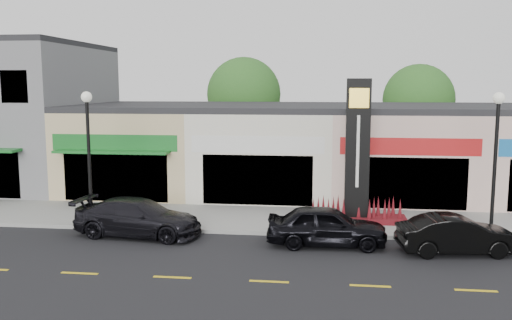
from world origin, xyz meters
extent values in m
plane|color=black|center=(0.00, 0.00, 0.00)|extent=(120.00, 120.00, 0.00)
cube|color=gray|center=(0.00, 4.35, 0.07)|extent=(52.00, 4.30, 0.15)
cube|color=gray|center=(0.00, 2.10, 0.07)|extent=(52.00, 0.20, 0.15)
cube|color=black|center=(-13.50, 6.55, 5.80)|extent=(1.40, 0.10, 1.60)
cube|color=tan|center=(-8.50, 11.50, 2.25)|extent=(7.00, 10.00, 4.50)
cube|color=#262628|center=(-8.50, 11.50, 4.65)|extent=(7.00, 10.00, 0.30)
cube|color=black|center=(-8.50, 6.55, 1.40)|extent=(5.25, 0.10, 2.40)
cube|color=#176722|center=(-8.50, 6.55, 3.10)|extent=(6.30, 0.12, 0.80)
cube|color=#176722|center=(-8.50, 6.10, 2.70)|extent=(5.60, 0.90, 0.12)
cube|color=white|center=(-1.50, 11.50, 2.25)|extent=(7.00, 10.00, 4.50)
cube|color=#262628|center=(-1.50, 11.50, 4.65)|extent=(7.00, 10.00, 0.30)
cube|color=black|center=(-1.50, 6.55, 1.40)|extent=(5.25, 0.10, 2.40)
cube|color=silver|center=(-1.50, 6.55, 3.10)|extent=(6.30, 0.12, 0.80)
cube|color=#CDAA9C|center=(5.50, 11.50, 2.25)|extent=(7.00, 10.00, 4.50)
cube|color=#262628|center=(5.50, 11.50, 4.65)|extent=(7.00, 10.00, 0.30)
cube|color=black|center=(5.50, 6.55, 1.40)|extent=(5.25, 0.10, 2.40)
cube|color=#B51819|center=(5.50, 6.55, 3.10)|extent=(6.30, 0.12, 0.80)
cylinder|color=#382619|center=(-4.00, 19.50, 1.57)|extent=(0.36, 0.36, 3.15)
sphere|color=#20591B|center=(-4.00, 19.50, 5.23)|extent=(5.20, 5.20, 5.20)
cylinder|color=#382619|center=(8.00, 19.50, 1.49)|extent=(0.36, 0.36, 2.97)
sphere|color=#20591B|center=(8.00, 19.50, 4.89)|extent=(4.80, 4.80, 4.80)
cylinder|color=black|center=(-8.00, 2.50, 0.30)|extent=(0.32, 0.32, 0.30)
cylinder|color=black|center=(-8.00, 2.50, 2.80)|extent=(0.14, 0.14, 5.00)
sphere|color=silver|center=(-8.00, 2.50, 5.40)|extent=(0.44, 0.44, 0.44)
cylinder|color=black|center=(8.00, 2.50, 0.30)|extent=(0.32, 0.32, 0.30)
cylinder|color=black|center=(8.00, 2.50, 2.80)|extent=(0.14, 0.14, 5.00)
sphere|color=silver|center=(8.00, 2.50, 5.40)|extent=(0.44, 0.44, 0.44)
cube|color=#54100E|center=(3.00, 4.20, 0.25)|extent=(4.20, 1.30, 0.20)
cube|color=black|center=(3.00, 4.20, 3.15)|extent=(1.00, 0.40, 6.00)
cube|color=yellow|center=(3.00, 3.98, 5.35)|extent=(0.80, 0.05, 0.80)
cube|color=silver|center=(3.00, 3.98, 3.15)|extent=(0.12, 0.04, 3.00)
imported|color=black|center=(-5.59, 1.40, 0.73)|extent=(2.57, 5.22, 1.46)
imported|color=black|center=(1.74, 0.96, 0.75)|extent=(1.88, 4.42, 1.49)
imported|color=black|center=(6.29, 0.55, 0.68)|extent=(1.95, 4.26, 1.36)
camera|label=1|loc=(1.50, -18.59, 5.89)|focal=38.00mm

